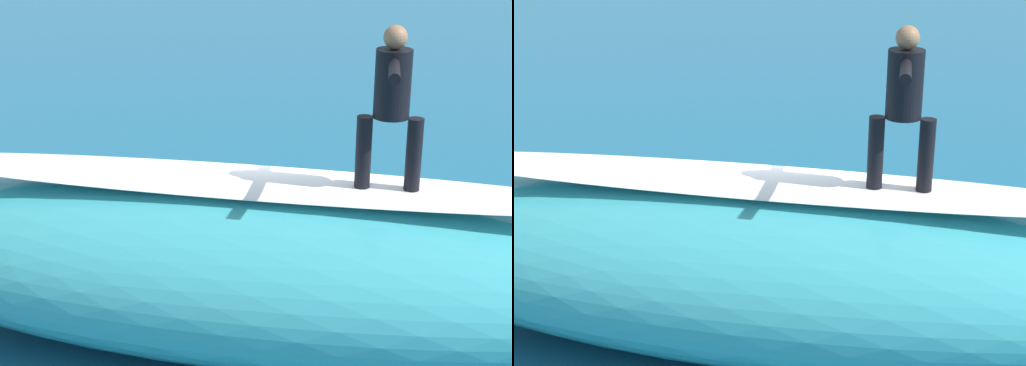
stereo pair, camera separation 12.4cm
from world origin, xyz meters
The scene contains 9 objects.
ground_plane centered at (0.00, 0.00, 0.00)m, with size 120.00×120.00×0.00m, color #196084.
wave_crest centered at (0.57, 1.56, 0.93)m, with size 9.48×2.89×1.87m, color teal.
wave_foam_lip centered at (0.57, 1.56, 1.91)m, with size 8.05×1.01×0.08m, color white.
surfboard_riding centered at (-0.78, 1.90, 1.91)m, with size 2.02×0.51×0.08m, color silver.
surfer_riding centered at (-0.78, 1.90, 2.91)m, with size 0.64×1.55×1.64m.
surfboard_paddling centered at (1.72, -1.23, 0.04)m, with size 2.34×0.48×0.08m, color #33B2D1.
surfer_paddling centered at (1.64, -1.32, 0.21)m, with size 1.24×1.31×0.29m.
foam_patch_near centered at (-2.53, -2.76, 0.07)m, with size 0.75×0.53×0.13m, color white.
foam_patch_mid centered at (3.72, -2.83, 0.08)m, with size 0.74×0.68×0.16m, color white.
Camera 1 is at (0.87, 9.55, 4.99)m, focal length 57.74 mm.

